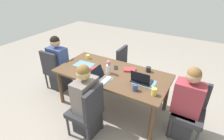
# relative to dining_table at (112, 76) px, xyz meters

# --- Properties ---
(ground_plane) EXTENTS (10.00, 10.00, 0.00)m
(ground_plane) POSITION_rel_dining_table_xyz_m (0.00, 0.00, -0.66)
(ground_plane) COLOR gray
(dining_table) EXTENTS (1.97, 0.96, 0.74)m
(dining_table) POSITION_rel_dining_table_xyz_m (0.00, 0.00, 0.00)
(dining_table) COLOR brown
(dining_table) RESTS_ON ground_plane
(chair_head_left_left_near) EXTENTS (0.44, 0.44, 0.90)m
(chair_head_left_left_near) POSITION_rel_dining_table_xyz_m (-1.34, -0.05, -0.16)
(chair_head_left_left_near) COLOR #2D2D33
(chair_head_left_left_near) RESTS_ON ground_plane
(person_head_left_left_near) EXTENTS (0.40, 0.36, 1.19)m
(person_head_left_left_near) POSITION_rel_dining_table_xyz_m (-1.28, 0.03, -0.14)
(person_head_left_left_near) COLOR #2D2D33
(person_head_left_left_near) RESTS_ON ground_plane
(chair_head_right_left_mid) EXTENTS (0.44, 0.44, 0.90)m
(chair_head_right_left_mid) POSITION_rel_dining_table_xyz_m (1.35, 0.10, -0.16)
(chair_head_right_left_mid) COLOR #2D2D33
(chair_head_right_left_mid) RESTS_ON ground_plane
(person_head_right_left_mid) EXTENTS (0.40, 0.36, 1.19)m
(person_head_right_left_mid) POSITION_rel_dining_table_xyz_m (1.29, 0.02, -0.14)
(person_head_right_left_mid) COLOR #2D2D33
(person_head_right_left_mid) RESTS_ON ground_plane
(chair_far_left_far) EXTENTS (0.44, 0.44, 0.90)m
(chair_far_left_far) POSITION_rel_dining_table_xyz_m (-0.04, 0.77, -0.16)
(chair_far_left_far) COLOR #2D2D33
(chair_far_left_far) RESTS_ON ground_plane
(person_far_left_far) EXTENTS (0.36, 0.40, 1.19)m
(person_far_left_far) POSITION_rel_dining_table_xyz_m (0.04, 0.71, -0.14)
(person_far_left_far) COLOR #2D2D33
(person_far_left_far) RESTS_ON ground_plane
(chair_near_right_near) EXTENTS (0.44, 0.44, 0.90)m
(chair_near_right_near) POSITION_rel_dining_table_xyz_m (0.08, -0.76, -0.16)
(chair_near_right_near) COLOR #2D2D33
(chair_near_right_near) RESTS_ON ground_plane
(flower_vase) EXTENTS (0.09, 0.09, 0.26)m
(flower_vase) POSITION_rel_dining_table_xyz_m (0.04, 0.05, 0.20)
(flower_vase) COLOR silver
(flower_vase) RESTS_ON dining_table
(placemat_head_left_left_near) EXTENTS (0.36, 0.27, 0.00)m
(placemat_head_left_left_near) POSITION_rel_dining_table_xyz_m (-0.60, 0.01, 0.08)
(placemat_head_left_left_near) COLOR slate
(placemat_head_left_left_near) RESTS_ON dining_table
(placemat_head_right_left_mid) EXTENTS (0.37, 0.28, 0.00)m
(placemat_head_right_left_mid) POSITION_rel_dining_table_xyz_m (0.61, 0.01, 0.08)
(placemat_head_right_left_mid) COLOR slate
(placemat_head_right_left_mid) RESTS_ON dining_table
(placemat_far_left_far) EXTENTS (0.28, 0.37, 0.00)m
(placemat_far_left_far) POSITION_rel_dining_table_xyz_m (0.02, 0.32, 0.08)
(placemat_far_left_far) COLOR slate
(placemat_far_left_far) RESTS_ON dining_table
(laptop_far_left_far) EXTENTS (0.22, 0.32, 0.20)m
(laptop_far_left_far) POSITION_rel_dining_table_xyz_m (0.04, 0.32, 0.12)
(laptop_far_left_far) COLOR silver
(laptop_far_left_far) RESTS_ON dining_table
(laptop_head_left_left_near) EXTENTS (0.32, 0.22, 0.21)m
(laptop_head_left_left_near) POSITION_rel_dining_table_xyz_m (-0.56, 0.04, 0.12)
(laptop_head_left_left_near) COLOR black
(laptop_head_left_left_near) RESTS_ON dining_table
(coffee_mug_near_left) EXTENTS (0.08, 0.08, 0.11)m
(coffee_mug_near_left) POSITION_rel_dining_table_xyz_m (-0.84, 0.26, 0.13)
(coffee_mug_near_left) COLOR #DBC64C
(coffee_mug_near_left) RESTS_ON dining_table
(coffee_mug_near_right) EXTENTS (0.09, 0.09, 0.09)m
(coffee_mug_near_right) POSITION_rel_dining_table_xyz_m (-0.54, -0.35, 0.12)
(coffee_mug_near_right) COLOR #232328
(coffee_mug_near_right) RESTS_ON dining_table
(coffee_mug_centre_left) EXTENTS (0.07, 0.07, 0.08)m
(coffee_mug_centre_left) POSITION_rel_dining_table_xyz_m (0.71, -0.25, 0.12)
(coffee_mug_centre_left) COLOR #DBC64C
(coffee_mug_centre_left) RESTS_ON dining_table
(coffee_mug_centre_right) EXTENTS (0.08, 0.08, 0.10)m
(coffee_mug_centre_right) POSITION_rel_dining_table_xyz_m (-0.56, 0.29, 0.13)
(coffee_mug_centre_right) COLOR #33477A
(coffee_mug_centre_right) RESTS_ON dining_table
(book_red_cover) EXTENTS (0.22, 0.17, 0.04)m
(book_red_cover) POSITION_rel_dining_table_xyz_m (0.27, 0.08, 0.10)
(book_red_cover) COLOR #B73338
(book_red_cover) RESTS_ON dining_table
(book_blue_cover) EXTENTS (0.24, 0.20, 0.03)m
(book_blue_cover) POSITION_rel_dining_table_xyz_m (-0.24, -0.22, 0.09)
(book_blue_cover) COLOR #B73338
(book_blue_cover) RESTS_ON dining_table
(phone_black) EXTENTS (0.14, 0.17, 0.01)m
(phone_black) POSITION_rel_dining_table_xyz_m (0.02, -0.18, 0.08)
(phone_black) COLOR black
(phone_black) RESTS_ON dining_table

